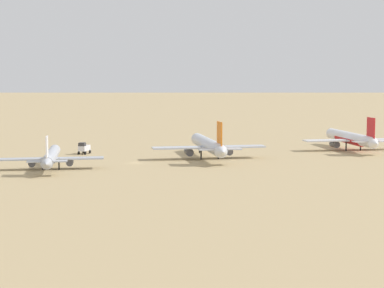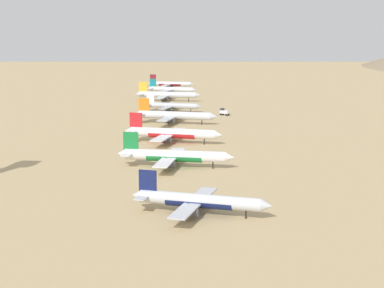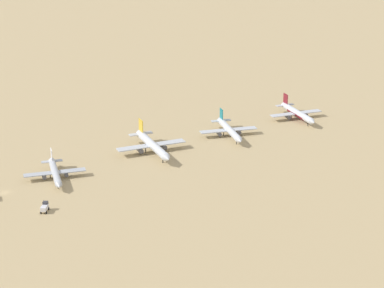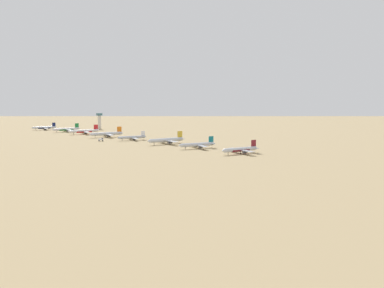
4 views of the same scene
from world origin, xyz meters
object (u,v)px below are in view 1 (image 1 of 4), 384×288
at_px(parked_jet_4, 51,157).
at_px(service_truck, 84,148).
at_px(parked_jet_3, 208,145).
at_px(parked_jet_2, 351,138).

height_order(parked_jet_4, service_truck, parked_jet_4).
relative_size(parked_jet_3, parked_jet_4, 1.23).
xyz_separation_m(parked_jet_3, service_truck, (22.62, 35.29, -2.13)).
bearing_deg(service_truck, parked_jet_2, -99.30).
bearing_deg(parked_jet_2, parked_jet_3, 98.32).
xyz_separation_m(parked_jet_2, parked_jet_3, (-7.94, 54.31, 0.16)).
bearing_deg(parked_jet_4, parked_jet_3, -78.99).
bearing_deg(parked_jet_4, service_truck, -22.32).
xyz_separation_m(parked_jet_2, parked_jet_4, (-17.37, 102.76, -0.61)).
bearing_deg(parked_jet_2, service_truck, 80.70).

